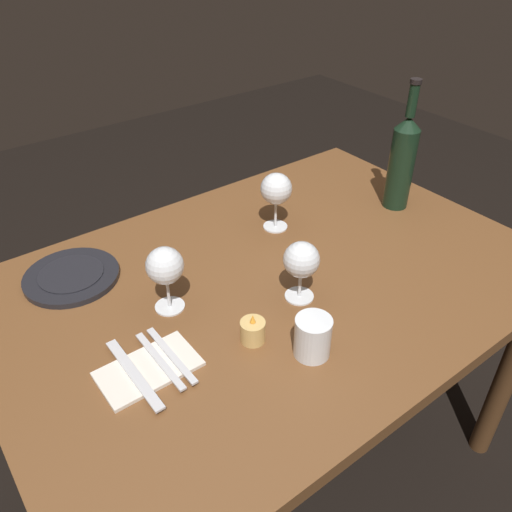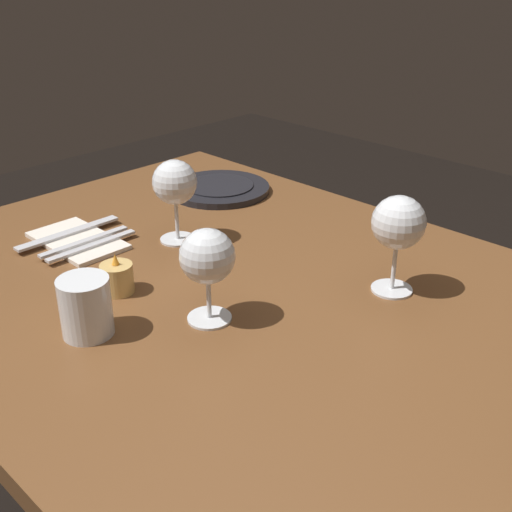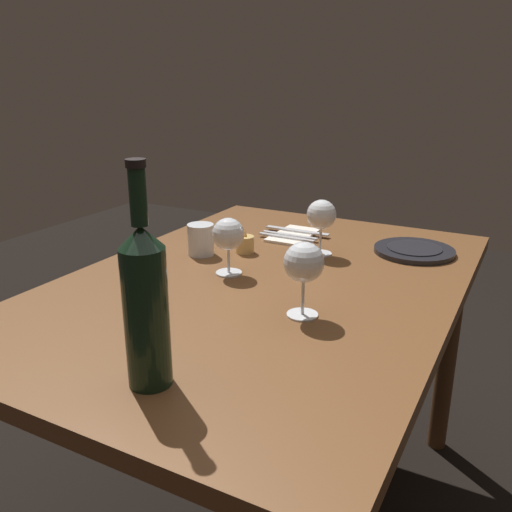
{
  "view_description": "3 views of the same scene",
  "coord_description": "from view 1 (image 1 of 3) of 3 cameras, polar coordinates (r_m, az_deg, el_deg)",
  "views": [
    {
      "loc": [
        0.62,
        0.76,
        1.5
      ],
      "look_at": [
        0.03,
        -0.03,
        0.79
      ],
      "focal_mm": 36.35,
      "sensor_mm": 36.0,
      "label": 1
    },
    {
      "loc": [
        -0.62,
        0.63,
        1.25
      ],
      "look_at": [
        0.0,
        -0.0,
        0.81
      ],
      "focal_mm": 45.41,
      "sensor_mm": 36.0,
      "label": 2
    },
    {
      "loc": [
        -1.1,
        -0.57,
        1.22
      ],
      "look_at": [
        -0.08,
        -0.02,
        0.83
      ],
      "focal_mm": 38.03,
      "sensor_mm": 36.0,
      "label": 3
    }
  ],
  "objects": [
    {
      "name": "ground_plane",
      "position": [
        1.79,
        1.39,
        -21.34
      ],
      "size": [
        6.0,
        6.0,
        0.0
      ],
      "primitive_type": "plane",
      "color": "black"
    },
    {
      "name": "dining_table",
      "position": [
        1.3,
        1.8,
        -5.38
      ],
      "size": [
        1.3,
        0.9,
        0.74
      ],
      "color": "brown",
      "rests_on": "ground"
    },
    {
      "name": "wine_glass_left",
      "position": [
        1.12,
        4.92,
        -0.6
      ],
      "size": [
        0.08,
        0.08,
        0.14
      ],
      "color": "white",
      "rests_on": "dining_table"
    },
    {
      "name": "wine_glass_right",
      "position": [
        1.36,
        2.24,
        7.26
      ],
      "size": [
        0.08,
        0.08,
        0.16
      ],
      "color": "white",
      "rests_on": "dining_table"
    },
    {
      "name": "wine_glass_centre",
      "position": [
        1.1,
        -9.98,
        -1.22
      ],
      "size": [
        0.08,
        0.08,
        0.15
      ],
      "color": "white",
      "rests_on": "dining_table"
    },
    {
      "name": "wine_bottle",
      "position": [
        1.51,
        15.78,
        10.11
      ],
      "size": [
        0.07,
        0.07,
        0.36
      ],
      "color": "black",
      "rests_on": "dining_table"
    },
    {
      "name": "water_tumbler",
      "position": [
        1.03,
        6.24,
        -8.97
      ],
      "size": [
        0.07,
        0.07,
        0.09
      ],
      "color": "white",
      "rests_on": "dining_table"
    },
    {
      "name": "votive_candle",
      "position": [
        1.06,
        -0.36,
        -8.31
      ],
      "size": [
        0.05,
        0.05,
        0.07
      ],
      "color": "#DBB266",
      "rests_on": "dining_table"
    },
    {
      "name": "dinner_plate",
      "position": [
        1.3,
        -19.63,
        -2.1
      ],
      "size": [
        0.22,
        0.22,
        0.02
      ],
      "color": "black",
      "rests_on": "dining_table"
    },
    {
      "name": "folded_napkin",
      "position": [
        1.04,
        -11.73,
        -12.06
      ],
      "size": [
        0.19,
        0.11,
        0.01
      ],
      "color": "silver",
      "rests_on": "dining_table"
    },
    {
      "name": "fork_inner",
      "position": [
        1.04,
        -10.54,
        -11.26
      ],
      "size": [
        0.01,
        0.18,
        0.0
      ],
      "color": "silver",
      "rests_on": "folded_napkin"
    },
    {
      "name": "fork_outer",
      "position": [
        1.05,
        -9.32,
        -10.69
      ],
      "size": [
        0.01,
        0.18,
        0.0
      ],
      "color": "silver",
      "rests_on": "folded_napkin"
    },
    {
      "name": "table_knife",
      "position": [
        1.03,
        -13.29,
        -12.5
      ],
      "size": [
        0.02,
        0.21,
        0.0
      ],
      "color": "silver",
      "rests_on": "folded_napkin"
    }
  ]
}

